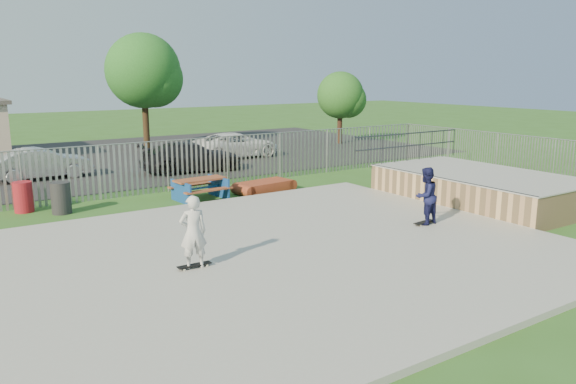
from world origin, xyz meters
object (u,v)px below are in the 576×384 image
tree_mid (143,71)px  trash_bin_red (23,197)px  tree_right (340,95)px  skater_white (193,232)px  trash_bin_grey (61,198)px  car_dark (191,157)px  car_white (236,145)px  funbox (265,187)px  skater_navy (426,196)px  car_silver (41,163)px  picnic_table (200,189)px

tree_mid → trash_bin_red: bearing=-124.0°
tree_right → skater_white: 25.23m
trash_bin_grey → car_dark: bearing=36.3°
car_white → tree_right: 9.22m
funbox → car_dark: car_dark is taller
funbox → skater_white: 9.25m
funbox → skater_white: skater_white is taller
trash_bin_red → skater_navy: (9.53, -8.86, 0.49)m
funbox → skater_navy: bearing=-88.2°
tree_mid → skater_white: (-6.86, -22.12, -3.66)m
trash_bin_red → skater_white: (2.25, -8.59, 0.49)m
car_white → tree_right: tree_right is taller
car_silver → tree_right: tree_right is taller
car_white → trash_bin_red: bearing=118.5°
trash_bin_grey → skater_white: 7.81m
picnic_table → funbox: picnic_table is taller
tree_mid → skater_navy: (0.42, -22.39, -3.66)m
picnic_table → skater_navy: 8.27m
trash_bin_grey → tree_mid: bearing=60.7°
picnic_table → tree_mid: (3.43, 15.09, 4.26)m
tree_mid → skater_white: bearing=-107.2°
picnic_table → skater_white: bearing=-120.4°
funbox → trash_bin_grey: (-7.35, 0.78, 0.31)m
picnic_table → car_dark: size_ratio=0.42×
funbox → car_silver: car_silver is taller
car_silver → trash_bin_grey: bearing=172.6°
car_dark → skater_white: (-5.63, -12.74, 0.30)m
car_white → skater_white: (-9.51, -15.51, 0.31)m
car_white → tree_mid: bearing=19.9°
car_white → tree_right: (8.70, 1.82, 2.43)m
picnic_table → tree_mid: bearing=72.7°
trash_bin_red → car_silver: 6.22m
tree_right → car_silver: bearing=-171.7°
car_white → tree_mid: tree_mid is taller
car_white → tree_right: bearing=-80.1°
picnic_table → funbox: (2.67, -0.12, -0.19)m
trash_bin_red → skater_navy: size_ratio=0.60×
funbox → tree_right: size_ratio=0.47×
car_white → skater_navy: 15.94m
tree_mid → skater_white: 23.45m
trash_bin_red → car_white: size_ratio=0.21×
funbox → skater_white: (-6.10, -6.91, 0.79)m
picnic_table → car_silver: bearing=113.5°
funbox → trash_bin_grey: size_ratio=2.11×
tree_mid → skater_navy: 22.69m
car_dark → tree_right: size_ratio=1.01×
car_silver → tree_mid: size_ratio=0.59×
trash_bin_red → car_dark: car_dark is taller
car_dark → car_white: car_dark is taller
picnic_table → tree_right: 18.23m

